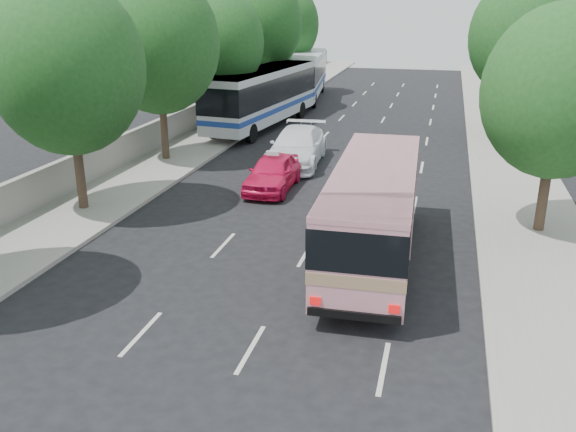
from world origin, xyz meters
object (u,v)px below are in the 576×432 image
(pink_taxi, at_px, (273,172))
(white_pickup, at_px, (297,147))
(tour_coach_front, at_px, (262,93))
(tour_coach_rear, at_px, (305,72))
(pink_bus, at_px, (374,204))

(pink_taxi, bearing_deg, white_pickup, 89.45)
(tour_coach_front, relative_size, tour_coach_rear, 1.02)
(pink_bus, height_order, tour_coach_rear, tour_coach_rear)
(pink_bus, relative_size, white_pickup, 1.59)
(white_pickup, distance_m, tour_coach_front, 9.47)
(pink_bus, relative_size, pink_taxi, 2.15)
(pink_taxi, xyz_separation_m, tour_coach_rear, (-4.30, 24.93, 1.43))
(tour_coach_front, distance_m, tour_coach_rear, 12.13)
(white_pickup, bearing_deg, pink_bus, -68.53)
(pink_taxi, bearing_deg, tour_coach_rear, 99.23)
(pink_bus, distance_m, tour_coach_rear, 32.94)
(pink_bus, bearing_deg, tour_coach_front, 114.19)
(pink_taxi, height_order, tour_coach_rear, tour_coach_rear)
(white_pickup, relative_size, tour_coach_rear, 0.49)
(white_pickup, height_order, tour_coach_rear, tour_coach_rear)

